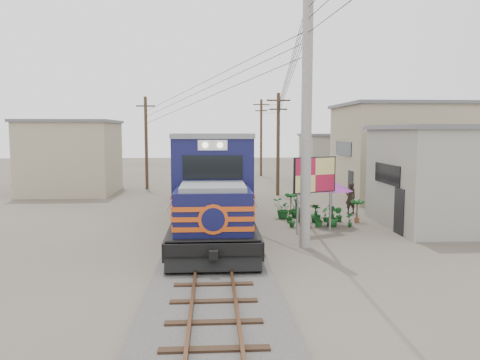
{
  "coord_description": "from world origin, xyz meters",
  "views": [
    {
      "loc": [
        -0.02,
        -17.85,
        4.43
      ],
      "look_at": [
        1.25,
        3.35,
        2.2
      ],
      "focal_mm": 35.0,
      "sensor_mm": 36.0,
      "label": 1
    }
  ],
  "objects": [
    {
      "name": "billboard",
      "position": [
        4.43,
        2.1,
        2.44
      ],
      "size": [
        2.01,
        0.97,
        3.32
      ],
      "rotation": [
        0.0,
        0.0,
        0.41
      ],
      "color": "#99999E",
      "rests_on": "ground"
    },
    {
      "name": "power_lines",
      "position": [
        -0.14,
        8.49,
        7.56
      ],
      "size": [
        9.65,
        19.0,
        3.3
      ],
      "color": "black",
      "rests_on": "ground"
    },
    {
      "name": "track",
      "position": [
        0.0,
        10.0,
        0.26
      ],
      "size": [
        1.15,
        70.0,
        0.12
      ],
      "color": "#51331E",
      "rests_on": "ground"
    },
    {
      "name": "wooden_pole_mid",
      "position": [
        4.5,
        14.0,
        3.68
      ],
      "size": [
        1.6,
        0.24,
        7.0
      ],
      "color": "#4C3826",
      "rests_on": "ground"
    },
    {
      "name": "shophouse_back",
      "position": [
        11.0,
        22.0,
        2.11
      ],
      "size": [
        6.3,
        6.3,
        4.2
      ],
      "color": "gray",
      "rests_on": "ground"
    },
    {
      "name": "wooden_pole_far",
      "position": [
        4.8,
        28.0,
        3.93
      ],
      "size": [
        1.6,
        0.24,
        7.5
      ],
      "color": "#4C3826",
      "rests_on": "ground"
    },
    {
      "name": "shophouse_mid",
      "position": [
        12.5,
        12.0,
        3.11
      ],
      "size": [
        8.4,
        7.35,
        6.2
      ],
      "color": "tan",
      "rests_on": "ground"
    },
    {
      "name": "shophouse_left",
      "position": [
        -10.0,
        16.0,
        2.61
      ],
      "size": [
        6.3,
        6.3,
        5.2
      ],
      "color": "tan",
      "rests_on": "ground"
    },
    {
      "name": "market_umbrella",
      "position": [
        5.54,
        3.43,
        1.89
      ],
      "size": [
        2.5,
        2.5,
        2.15
      ],
      "rotation": [
        0.0,
        0.0,
        -0.35
      ],
      "color": "black",
      "rests_on": "ground"
    },
    {
      "name": "utility_pole_main",
      "position": [
        3.5,
        -0.5,
        5.0
      ],
      "size": [
        0.4,
        0.4,
        10.0
      ],
      "color": "#9E9B93",
      "rests_on": "ground"
    },
    {
      "name": "wooden_pole_left",
      "position": [
        -5.0,
        18.0,
        3.68
      ],
      "size": [
        1.6,
        0.24,
        7.0
      ],
      "color": "#4C3826",
      "rests_on": "ground"
    },
    {
      "name": "vendor",
      "position": [
        7.43,
        6.7,
        0.84
      ],
      "size": [
        0.69,
        0.53,
        1.69
      ],
      "primitive_type": "imported",
      "rotation": [
        0.0,
        0.0,
        3.36
      ],
      "color": "black",
      "rests_on": "ground"
    },
    {
      "name": "plant_nursery",
      "position": [
        4.43,
        4.46,
        0.46
      ],
      "size": [
        3.55,
        3.15,
        1.04
      ],
      "color": "#17511E",
      "rests_on": "ground"
    },
    {
      "name": "locomotive",
      "position": [
        0.0,
        4.27,
        1.82
      ],
      "size": [
        3.12,
        16.97,
        4.21
      ],
      "color": "black",
      "rests_on": "ground"
    },
    {
      "name": "shophouse_front",
      "position": [
        11.5,
        3.0,
        2.36
      ],
      "size": [
        7.35,
        6.3,
        4.7
      ],
      "color": "gray",
      "rests_on": "ground"
    },
    {
      "name": "ballast",
      "position": [
        0.0,
        10.0,
        0.08
      ],
      "size": [
        3.6,
        70.0,
        0.16
      ],
      "primitive_type": "cube",
      "color": "#595651",
      "rests_on": "ground"
    },
    {
      "name": "ground",
      "position": [
        0.0,
        0.0,
        0.0
      ],
      "size": [
        120.0,
        120.0,
        0.0
      ],
      "primitive_type": "plane",
      "color": "#473F35",
      "rests_on": "ground"
    }
  ]
}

